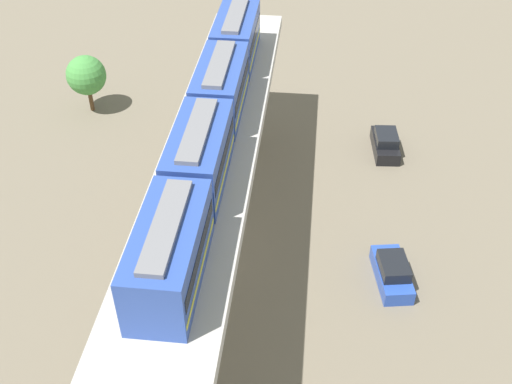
{
  "coord_description": "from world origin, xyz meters",
  "views": [
    {
      "loc": [
        -5.54,
        28.04,
        27.93
      ],
      "look_at": [
        -2.5,
        0.08,
        5.07
      ],
      "focal_mm": 42.75,
      "sensor_mm": 36.0,
      "label": 1
    }
  ],
  "objects_px": {
    "parked_car_black": "(385,143)",
    "tree_near_viaduct": "(86,75)",
    "train": "(211,119)",
    "parked_car_blue": "(392,272)"
  },
  "relations": [
    {
      "from": "parked_car_black",
      "to": "tree_near_viaduct",
      "type": "height_order",
      "value": "tree_near_viaduct"
    },
    {
      "from": "parked_car_black",
      "to": "train",
      "type": "bearing_deg",
      "value": 42.92
    },
    {
      "from": "parked_car_blue",
      "to": "tree_near_viaduct",
      "type": "bearing_deg",
      "value": -45.27
    },
    {
      "from": "parked_car_blue",
      "to": "parked_car_black",
      "type": "bearing_deg",
      "value": -101.31
    },
    {
      "from": "train",
      "to": "parked_car_blue",
      "type": "bearing_deg",
      "value": 172.2
    },
    {
      "from": "train",
      "to": "tree_near_viaduct",
      "type": "bearing_deg",
      "value": -49.7
    },
    {
      "from": "train",
      "to": "tree_near_viaduct",
      "type": "distance_m",
      "value": 22.01
    },
    {
      "from": "train",
      "to": "parked_car_black",
      "type": "xyz_separation_m",
      "value": [
        -11.38,
        -12.43,
        -9.25
      ]
    },
    {
      "from": "parked_car_black",
      "to": "tree_near_viaduct",
      "type": "bearing_deg",
      "value": -12.74
    },
    {
      "from": "tree_near_viaduct",
      "to": "parked_car_black",
      "type": "bearing_deg",
      "value": 171.85
    }
  ]
}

